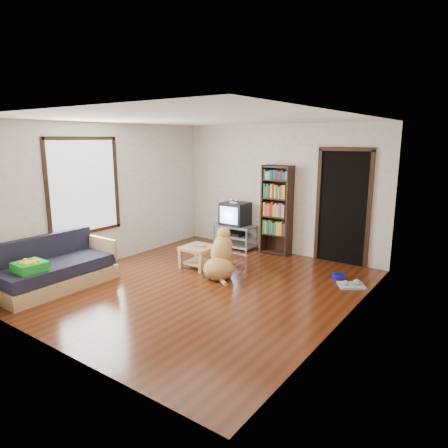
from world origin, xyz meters
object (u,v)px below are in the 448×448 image
Objects in this scene: laptop at (197,246)px; grey_rag at (351,286)px; dog at (221,258)px; green_cushion at (30,266)px; sofa at (56,271)px; tv_stand at (235,235)px; bookshelf at (277,205)px; dog_bowl at (339,276)px; coffee_table at (199,253)px; crt_tv at (236,213)px.

laptop reaches higher than grey_rag.
green_cushion is at bearing -124.62° from dog.
laptop is at bearing 59.23° from sofa.
grey_rag is 0.43× the size of dog.
bookshelf is at bearing 5.63° from tv_stand.
grey_rag is (2.60, 0.69, -0.40)m from laptop.
tv_stand is 0.50× the size of bookshelf.
sofa is at bearing -117.32° from bookshelf.
bookshelf reaches higher than dog_bowl.
laptop reaches higher than coffee_table.
laptop is 1.29× the size of dog_bowl.
green_cushion is 4.60m from bookshelf.
crt_tv is at bearing 165.40° from dog_bowl.
crt_tv reaches higher than laptop.
laptop is 0.71× the size of grey_rag.
green_cushion reaches higher than coffee_table.
dog reaches higher than laptop.
grey_rag is 2.99m from tv_stand.
grey_rag is 0.44× the size of tv_stand.
crt_tv is at bearing 90.00° from tv_stand.
coffee_table is at bearing 85.16° from laptop.
sofa is 1.94× the size of dog.
crt_tv is at bearing 80.06° from green_cushion.
sofa is at bearing -120.40° from coffee_table.
green_cushion is at bearing -139.02° from grey_rag.
tv_stand reaches higher than coffee_table.
tv_stand reaches higher than dog_bowl.
tv_stand is at bearing 116.41° from dog.
coffee_table is at bearing 59.60° from sofa.
bookshelf is at bearing 86.09° from dog.
laptop is 1.66m from crt_tv.
dog is at bearing -93.91° from bookshelf.
laptop is 0.13m from coffee_table.
sofa is (-0.97, -3.63, -0.01)m from tv_stand.
laptop reaches higher than dog_bowl.
green_cushion reaches higher than laptop.
dog_bowl reaches higher than grey_rag.
green_cushion is 0.44× the size of dog.
bookshelf is at bearing 4.32° from crt_tv.
bookshelf is 1.94× the size of dog.
tv_stand is 1.57m from coffee_table.
green_cushion is 0.70× the size of crt_tv.
dog reaches higher than grey_rag.
grey_rag is at bearing -17.79° from crt_tv.
tv_stand is (-2.55, 0.64, 0.23)m from dog_bowl.
crt_tv is 3.81m from sofa.
dog is at bearing -149.07° from dog_bowl.
coffee_table is (1.09, 2.55, -0.21)m from green_cushion.
dog_bowl is 0.12× the size of bookshelf.
dog is at bearing -63.89° from crt_tv.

